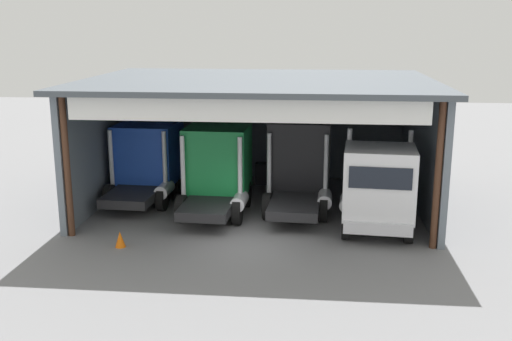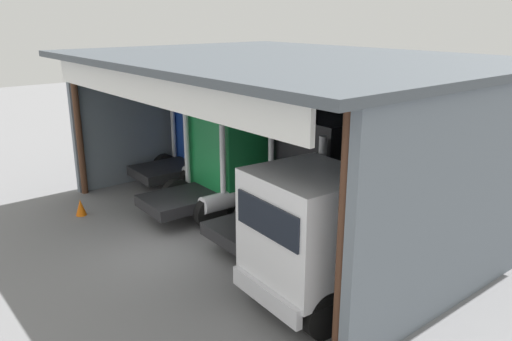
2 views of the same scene
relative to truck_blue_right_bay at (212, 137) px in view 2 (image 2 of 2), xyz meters
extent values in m
plane|color=slate|center=(4.90, -5.03, -1.74)|extent=(80.00, 80.00, 0.00)
cube|color=slate|center=(4.90, 4.52, 0.82)|extent=(13.28, 0.24, 5.12)
cube|color=slate|center=(-1.75, -0.26, 0.82)|extent=(0.24, 9.56, 5.12)
cube|color=slate|center=(11.54, -0.26, 0.82)|extent=(0.24, 9.56, 5.12)
cube|color=#474E55|center=(4.90, -0.64, 3.47)|extent=(13.88, 10.32, 0.20)
cylinder|color=#4C2D1E|center=(-1.50, -4.88, 0.82)|extent=(0.24, 0.24, 5.12)
cylinder|color=#4C2D1E|center=(11.29, -4.88, 0.82)|extent=(0.24, 0.24, 5.12)
cube|color=white|center=(4.90, -5.34, 3.02)|extent=(11.96, 0.12, 0.90)
cube|color=#1E47B7|center=(-0.01, 0.28, 0.27)|extent=(2.65, 2.65, 2.52)
cube|color=black|center=(0.04, 1.58, 0.71)|extent=(2.17, 0.15, 0.76)
cube|color=silver|center=(0.04, 1.61, -1.09)|extent=(2.43, 0.26, 0.44)
cube|color=#232326|center=(-0.09, -1.61, -1.06)|extent=(2.05, 3.53, 0.36)
cylinder|color=silver|center=(-1.21, -1.10, 0.11)|extent=(0.18, 0.18, 2.70)
cylinder|color=silver|center=(1.08, -1.19, 0.11)|extent=(0.18, 0.18, 2.70)
cylinder|color=silver|center=(1.07, -1.36, -0.94)|extent=(0.61, 1.22, 0.56)
cylinder|color=black|center=(-1.11, 0.84, -1.24)|extent=(0.34, 1.02, 1.01)
cylinder|color=black|center=(1.13, 0.75, -1.24)|extent=(0.34, 1.02, 1.01)
cylinder|color=black|center=(-1.21, -1.57, -1.24)|extent=(0.34, 1.02, 1.01)
cylinder|color=black|center=(1.04, -1.66, -1.24)|extent=(0.34, 1.02, 1.01)
cube|color=#197F3D|center=(3.30, -1.25, 0.37)|extent=(2.57, 2.41, 2.66)
cube|color=black|center=(3.34, -0.07, 0.84)|extent=(2.12, 0.14, 0.80)
cube|color=silver|center=(3.34, -0.04, -1.06)|extent=(2.37, 0.25, 0.44)
cube|color=#232326|center=(3.23, -3.04, -1.03)|extent=(1.99, 3.34, 0.36)
cylinder|color=silver|center=(2.13, -2.51, 0.18)|extent=(0.18, 0.18, 2.76)
cylinder|color=silver|center=(4.37, -2.60, 0.18)|extent=(0.18, 0.18, 2.76)
cylinder|color=silver|center=(4.36, -2.79, -0.91)|extent=(0.60, 1.22, 0.56)
cylinder|color=black|center=(2.22, -0.74, -1.21)|extent=(0.34, 1.08, 1.07)
cylinder|color=black|center=(4.41, -0.83, -1.21)|extent=(0.34, 1.08, 1.07)
cylinder|color=black|center=(2.14, -3.00, -1.21)|extent=(0.34, 1.08, 1.07)
cylinder|color=black|center=(4.33, -3.08, -1.21)|extent=(0.34, 1.08, 1.07)
cube|color=black|center=(6.58, -0.40, 0.45)|extent=(2.58, 2.12, 2.82)
cube|color=black|center=(6.62, 0.63, 0.94)|extent=(2.13, 0.15, 0.85)
cube|color=silver|center=(6.62, 0.66, -1.06)|extent=(2.38, 0.26, 0.44)
cube|color=#232326|center=(6.49, -2.42, -1.03)|extent=(2.03, 3.76, 0.36)
cylinder|color=silver|center=(5.40, -1.51, 0.16)|extent=(0.18, 0.18, 2.74)
cylinder|color=silver|center=(7.66, -1.60, 0.16)|extent=(0.18, 0.18, 2.74)
cylinder|color=silver|center=(7.63, -2.17, -0.91)|extent=(0.61, 1.22, 0.56)
cylinder|color=black|center=(5.49, 0.05, -1.21)|extent=(0.34, 1.07, 1.06)
cylinder|color=black|center=(7.70, -0.04, -1.21)|extent=(0.34, 1.07, 1.06)
cylinder|color=black|center=(5.39, -2.37, -1.21)|extent=(0.34, 1.07, 1.06)
cylinder|color=black|center=(7.59, -2.46, -1.21)|extent=(0.34, 1.07, 1.06)
cube|color=white|center=(9.48, -3.90, 0.29)|extent=(2.62, 2.49, 2.47)
cube|color=black|center=(9.39, -5.08, 0.72)|extent=(2.08, 0.22, 0.74)
cube|color=silver|center=(9.38, -5.11, -1.05)|extent=(2.34, 0.34, 0.44)
cube|color=#232326|center=(9.60, -2.32, -1.02)|extent=(2.06, 3.03, 0.36)
cylinder|color=silver|center=(10.68, -2.69, 0.37)|extent=(0.18, 0.18, 3.14)
cylinder|color=silver|center=(8.48, -2.52, 0.37)|extent=(0.18, 0.18, 3.14)
cylinder|color=silver|center=(8.48, -2.53, -0.90)|extent=(0.65, 1.24, 0.56)
cylinder|color=black|center=(10.52, -4.45, -1.20)|extent=(0.38, 1.10, 1.08)
cylinder|color=black|center=(8.37, -4.28, -1.20)|extent=(0.38, 1.10, 1.08)
cylinder|color=black|center=(10.67, -2.40, -1.20)|extent=(0.38, 1.10, 1.08)
cylinder|color=black|center=(8.53, -2.23, -1.20)|extent=(0.38, 1.10, 1.08)
cylinder|color=gold|center=(0.79, 3.65, -1.29)|extent=(0.58, 0.58, 0.89)
cube|color=black|center=(4.87, 3.00, -1.24)|extent=(0.90, 0.60, 1.00)
cone|color=orange|center=(0.62, -5.85, -1.46)|extent=(0.36, 0.36, 0.56)
camera|label=1|loc=(7.13, -24.67, 5.72)|focal=42.09mm
camera|label=2|loc=(16.75, -11.39, 4.76)|focal=35.61mm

